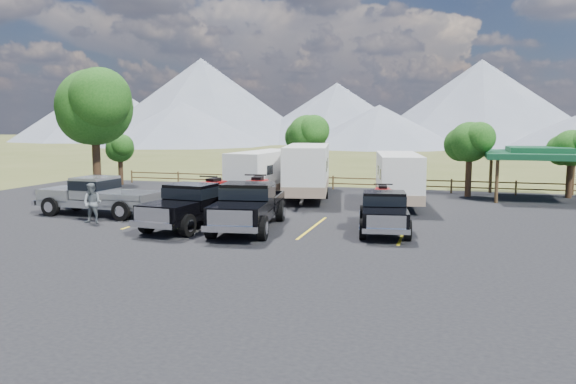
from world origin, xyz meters
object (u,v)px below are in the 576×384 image
(trailer_left, at_px, (265,174))
(person_b, at_px, (92,203))
(tree_big_nw, at_px, (94,107))
(rig_left, at_px, (195,203))
(pickup_silver, at_px, (98,195))
(rig_center, at_px, (249,204))
(trailer_right, at_px, (398,179))
(pavilion, at_px, (538,154))
(trailer_center, at_px, (307,171))
(person_a, at_px, (176,206))
(rig_right, at_px, (384,209))

(trailer_left, height_order, person_b, trailer_left)
(tree_big_nw, height_order, rig_left, tree_big_nw)
(tree_big_nw, relative_size, trailer_left, 0.92)
(rig_left, xyz_separation_m, pickup_silver, (-5.97, 1.39, -0.03))
(rig_center, bearing_deg, tree_big_nw, 145.62)
(trailer_right, bearing_deg, pickup_silver, -162.57)
(pavilion, height_order, trailer_left, pavilion)
(rig_left, bearing_deg, rig_center, 7.08)
(rig_left, bearing_deg, trailer_center, 80.78)
(rig_left, distance_m, rig_center, 2.61)
(rig_left, distance_m, trailer_center, 10.46)
(tree_big_nw, distance_m, trailer_center, 13.25)
(pickup_silver, bearing_deg, trailer_center, 137.69)
(person_a, bearing_deg, pavilion, 177.90)
(pickup_silver, bearing_deg, trailer_left, 145.06)
(rig_right, relative_size, pickup_silver, 0.91)
(trailer_left, distance_m, trailer_right, 8.15)
(pickup_silver, height_order, person_b, pickup_silver)
(person_b, bearing_deg, tree_big_nw, 116.80)
(trailer_left, bearing_deg, person_b, -111.12)
(rig_center, relative_size, person_a, 4.04)
(trailer_center, bearing_deg, rig_center, -101.24)
(rig_right, height_order, pickup_silver, pickup_silver)
(pavilion, relative_size, rig_left, 0.93)
(rig_left, height_order, trailer_center, trailer_center)
(trailer_left, bearing_deg, tree_big_nw, -155.30)
(person_a, bearing_deg, rig_center, 141.25)
(tree_big_nw, relative_size, rig_left, 1.17)
(trailer_left, relative_size, person_a, 4.83)
(pavilion, bearing_deg, person_a, -140.28)
(rig_center, height_order, person_a, rig_center)
(pavilion, distance_m, trailer_center, 14.12)
(rig_right, bearing_deg, pavilion, 50.15)
(pavilion, xyz_separation_m, person_a, (-17.12, -14.22, -1.87))
(pavilion, height_order, trailer_center, trailer_center)
(trailer_left, height_order, pickup_silver, trailer_left)
(rig_right, distance_m, trailer_center, 10.52)
(pavilion, bearing_deg, trailer_left, -163.70)
(rig_left, relative_size, pickup_silver, 1.01)
(rig_center, distance_m, trailer_left, 9.66)
(person_a, relative_size, person_b, 0.94)
(trailer_center, relative_size, trailer_right, 1.12)
(tree_big_nw, height_order, person_b, tree_big_nw)
(trailer_right, relative_size, pickup_silver, 1.29)
(trailer_left, xyz_separation_m, trailer_center, (2.52, 0.67, 0.18))
(rig_center, relative_size, trailer_center, 0.75)
(rig_left, relative_size, trailer_center, 0.70)
(rig_left, distance_m, trailer_right, 12.03)
(tree_big_nw, bearing_deg, pickup_silver, -54.79)
(pavilion, bearing_deg, trailer_right, -145.55)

